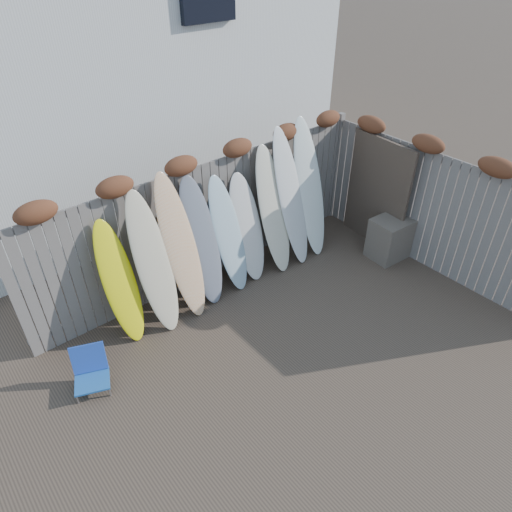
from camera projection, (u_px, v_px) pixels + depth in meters
ground at (311, 353)px, 6.36m from camera, size 80.00×80.00×0.00m
back_fence at (210, 211)px, 7.18m from camera, size 6.05×0.28×2.24m
right_fence at (435, 206)px, 7.39m from camera, size 0.28×4.40×2.24m
house at (100, 29)px, 8.77m from camera, size 8.50×5.50×6.33m
beach_chair at (90, 370)px, 5.78m from camera, size 0.57×0.58×0.57m
wooden_crate at (390, 238)px, 8.00m from camera, size 0.69×0.59×0.75m
lattice_panel at (377, 193)px, 8.06m from camera, size 0.17×1.32×1.98m
surfboard_0 at (120, 283)px, 6.20m from camera, size 0.46×0.65×1.78m
surfboard_1 at (153, 264)px, 6.31m from camera, size 0.51×0.74×2.06m
surfboard_2 at (181, 248)px, 6.54m from camera, size 0.52×0.78×2.16m
surfboard_3 at (202, 242)px, 6.81m from camera, size 0.58×0.74×1.98m
surfboard_4 at (228, 235)px, 7.08m from camera, size 0.56×0.70×1.86m
surfboard_5 at (247, 228)px, 7.33m from camera, size 0.56×0.66×1.77m
surfboard_6 at (273, 211)px, 7.45m from camera, size 0.54×0.76×2.10m
surfboard_7 at (291, 198)px, 7.58m from camera, size 0.59×0.84×2.30m
surfboard_8 at (310, 189)px, 7.81m from camera, size 0.59×0.86×2.34m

